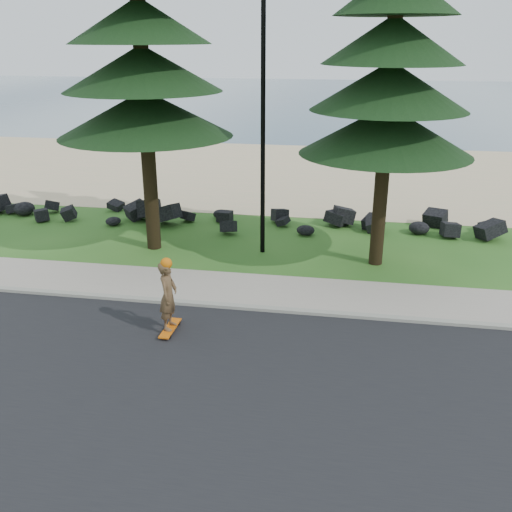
% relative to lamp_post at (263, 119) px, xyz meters
% --- Properties ---
extents(ground, '(160.00, 160.00, 0.00)m').
position_rel_lamp_post_xyz_m(ground, '(0.00, -3.20, -4.13)').
color(ground, '#27591B').
rests_on(ground, ground).
extents(road, '(160.00, 7.00, 0.02)m').
position_rel_lamp_post_xyz_m(road, '(0.00, -7.70, -4.12)').
color(road, black).
rests_on(road, ground).
extents(kerb, '(160.00, 0.20, 0.10)m').
position_rel_lamp_post_xyz_m(kerb, '(0.00, -4.10, -4.08)').
color(kerb, gray).
rests_on(kerb, ground).
extents(sidewalk, '(160.00, 2.00, 0.08)m').
position_rel_lamp_post_xyz_m(sidewalk, '(0.00, -3.00, -4.09)').
color(sidewalk, gray).
rests_on(sidewalk, ground).
extents(beach_sand, '(160.00, 15.00, 0.01)m').
position_rel_lamp_post_xyz_m(beach_sand, '(0.00, 11.30, -4.13)').
color(beach_sand, beige).
rests_on(beach_sand, ground).
extents(ocean, '(160.00, 58.00, 0.01)m').
position_rel_lamp_post_xyz_m(ocean, '(0.00, 47.80, -4.13)').
color(ocean, '#39566D').
rests_on(ocean, ground).
extents(seawall_boulders, '(60.00, 2.40, 1.10)m').
position_rel_lamp_post_xyz_m(seawall_boulders, '(0.00, 2.40, -4.13)').
color(seawall_boulders, black).
rests_on(seawall_boulders, ground).
extents(lamp_post, '(0.25, 0.14, 8.14)m').
position_rel_lamp_post_xyz_m(lamp_post, '(0.00, 0.00, 0.00)').
color(lamp_post, black).
rests_on(lamp_post, ground).
extents(skateboarder, '(0.40, 0.98, 1.81)m').
position_rel_lamp_post_xyz_m(skateboarder, '(-1.28, -5.53, -3.22)').
color(skateboarder, '#D55D0C').
rests_on(skateboarder, ground).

